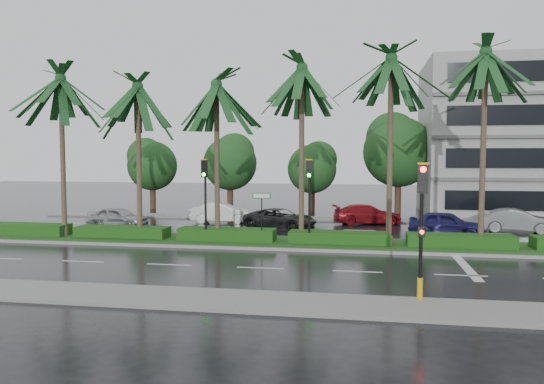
% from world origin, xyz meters
% --- Properties ---
extents(ground, '(120.00, 120.00, 0.00)m').
position_xyz_m(ground, '(0.00, 0.00, 0.00)').
color(ground, black).
rests_on(ground, ground).
extents(near_sidewalk, '(40.00, 2.40, 0.12)m').
position_xyz_m(near_sidewalk, '(0.00, -10.20, 0.06)').
color(near_sidewalk, gray).
rests_on(near_sidewalk, ground).
extents(far_sidewalk, '(40.00, 2.00, 0.12)m').
position_xyz_m(far_sidewalk, '(0.00, 12.00, 0.06)').
color(far_sidewalk, gray).
rests_on(far_sidewalk, ground).
extents(median, '(36.00, 4.00, 0.15)m').
position_xyz_m(median, '(0.00, 1.00, 0.08)').
color(median, gray).
rests_on(median, ground).
extents(hedge, '(35.20, 1.40, 0.60)m').
position_xyz_m(hedge, '(0.00, 1.00, 0.45)').
color(hedge, '#154313').
rests_on(hedge, median).
extents(lane_markings, '(34.00, 13.06, 0.01)m').
position_xyz_m(lane_markings, '(3.04, -0.43, 0.01)').
color(lane_markings, silver).
rests_on(lane_markings, ground).
extents(palm_row, '(26.30, 4.20, 10.40)m').
position_xyz_m(palm_row, '(-1.24, 1.02, 8.40)').
color(palm_row, '#3B2D22').
rests_on(palm_row, median).
extents(signal_near, '(0.34, 0.45, 4.36)m').
position_xyz_m(signal_near, '(6.00, -9.39, 2.50)').
color(signal_near, black).
rests_on(signal_near, near_sidewalk).
extents(signal_median_left, '(0.34, 0.42, 4.36)m').
position_xyz_m(signal_median_left, '(-4.00, 0.30, 3.00)').
color(signal_median_left, black).
rests_on(signal_median_left, median).
extents(signal_median_right, '(0.34, 0.42, 4.36)m').
position_xyz_m(signal_median_right, '(1.50, 0.30, 3.00)').
color(signal_median_right, black).
rests_on(signal_median_right, median).
extents(street_sign, '(0.95, 0.09, 2.60)m').
position_xyz_m(street_sign, '(-1.00, 0.48, 2.12)').
color(street_sign, black).
rests_on(street_sign, median).
extents(bg_trees, '(32.38, 5.67, 8.19)m').
position_xyz_m(bg_trees, '(1.38, 17.59, 4.50)').
color(bg_trees, '#3B271A').
rests_on(bg_trees, ground).
extents(building, '(16.00, 10.00, 12.00)m').
position_xyz_m(building, '(17.00, 18.00, 6.00)').
color(building, gray).
rests_on(building, ground).
extents(car_silver, '(1.85, 4.06, 1.35)m').
position_xyz_m(car_silver, '(-11.50, 5.59, 0.68)').
color(car_silver, '#AAACB2').
rests_on(car_silver, ground).
extents(car_white, '(1.82, 4.38, 1.41)m').
position_xyz_m(car_white, '(-5.50, 9.17, 0.70)').
color(car_white, silver).
rests_on(car_white, ground).
extents(car_darkgrey, '(3.50, 5.12, 1.30)m').
position_xyz_m(car_darkgrey, '(-1.00, 6.80, 0.65)').
color(car_darkgrey, black).
rests_on(car_darkgrey, ground).
extents(car_red, '(2.79, 4.89, 1.34)m').
position_xyz_m(car_red, '(4.50, 10.13, 0.67)').
color(car_red, maroon).
rests_on(car_red, ground).
extents(car_blue, '(2.55, 4.52, 1.45)m').
position_xyz_m(car_blue, '(9.00, 5.39, 0.73)').
color(car_blue, '#1D1B53').
rests_on(car_blue, ground).
extents(car_grey, '(2.16, 4.49, 1.42)m').
position_xyz_m(car_grey, '(13.50, 7.78, 0.71)').
color(car_grey, '#595C5E').
rests_on(car_grey, ground).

